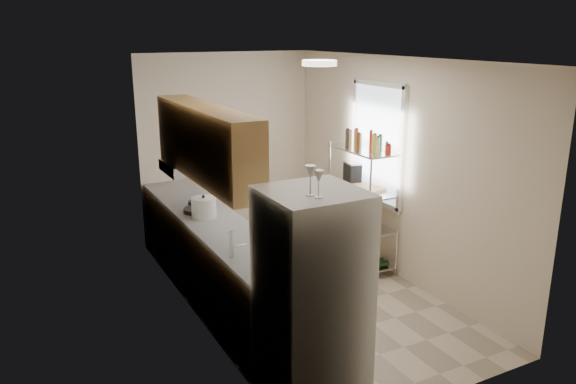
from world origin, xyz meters
The scene contains 16 objects.
room centered at (0.00, 0.00, 1.30)m, with size 2.52×4.42×2.62m.
counter_run centered at (-0.92, 0.44, 0.45)m, with size 0.63×3.51×0.90m.
upper_cabinets centered at (-1.05, 0.10, 1.81)m, with size 0.33×2.20×0.72m, color #A87A47.
range_hood centered at (-1.00, 0.90, 1.39)m, with size 0.50×0.60×0.12m, color #B7BABC.
window centered at (1.23, 0.35, 1.55)m, with size 0.06×1.00×1.46m, color white.
bakers_rack centered at (1.00, 0.30, 1.11)m, with size 0.45×0.90×1.73m.
ceiling_dome centered at (0.00, -0.30, 2.57)m, with size 0.34×0.34×0.06m, color white.
refrigerator centered at (-0.87, -1.69, 0.87)m, with size 0.72×0.72×1.75m, color white.
wine_glass_a centered at (-0.95, -1.79, 1.86)m, with size 0.08×0.08×0.22m, color silver, non-canonical shape.
wine_glass_b centered at (-0.93, -1.87, 1.85)m, with size 0.07×0.07×0.20m, color silver, non-canonical shape.
rice_cooker centered at (-0.96, 0.51, 1.01)m, with size 0.27×0.27×0.22m, color silver.
frying_pan_large centered at (-0.99, 0.72, 0.92)m, with size 0.27×0.27×0.05m, color black.
frying_pan_small centered at (-0.88, 1.00, 0.92)m, with size 0.19×0.19×0.04m, color black.
cutting_board centered at (1.02, 0.30, 1.03)m, with size 0.36×0.47×0.03m, color tan.
espresso_machine centered at (1.05, 0.60, 1.15)m, with size 0.16×0.23×0.27m, color black.
storage_bag centered at (0.96, 0.52, 0.65)m, with size 0.11×0.15×0.17m, color #9A2913.
Camera 1 is at (-2.87, -5.10, 2.87)m, focal length 35.00 mm.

